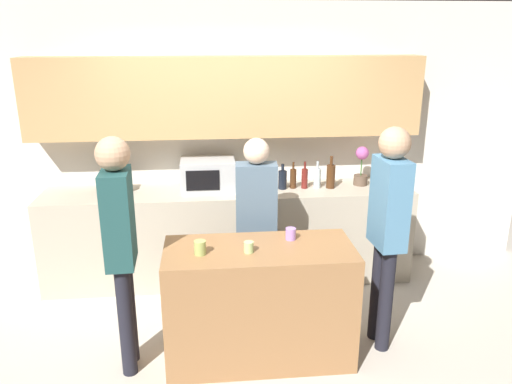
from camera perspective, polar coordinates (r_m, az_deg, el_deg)
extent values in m
plane|color=beige|center=(4.06, -1.93, -18.68)|extent=(14.00, 14.00, 0.00)
cube|color=silver|center=(5.11, -3.40, 5.80)|extent=(6.40, 0.08, 2.70)
cube|color=tan|center=(4.84, -3.40, 10.81)|extent=(3.74, 0.32, 0.75)
cube|color=#B7AD99|center=(5.04, -3.05, -4.87)|extent=(3.60, 0.62, 0.94)
cube|color=#996B42|center=(3.88, 0.37, -12.56)|extent=(1.40, 0.62, 0.91)
cube|color=#B7BABC|center=(4.88, -5.51, 1.99)|extent=(0.52, 0.38, 0.30)
cube|color=black|center=(4.69, -6.11, 1.32)|extent=(0.31, 0.01, 0.19)
cube|color=black|center=(4.98, -16.07, 0.97)|extent=(0.26, 0.16, 0.18)
cube|color=black|center=(4.96, -16.73, 1.97)|extent=(0.02, 0.11, 0.01)
cube|color=black|center=(4.95, -15.60, 2.01)|extent=(0.02, 0.11, 0.01)
cylinder|color=brown|center=(5.14, 11.85, 1.34)|extent=(0.14, 0.14, 0.10)
cylinder|color=#38662D|center=(5.10, 11.95, 2.85)|extent=(0.01, 0.01, 0.18)
sphere|color=#B25199|center=(5.07, 12.05, 4.38)|extent=(0.13, 0.13, 0.13)
cylinder|color=black|center=(4.90, 3.05, 1.39)|extent=(0.08, 0.08, 0.18)
cylinder|color=black|center=(4.86, 3.07, 2.81)|extent=(0.03, 0.03, 0.07)
cylinder|color=#472814|center=(4.93, 4.26, 1.52)|extent=(0.06, 0.06, 0.19)
cylinder|color=#472814|center=(4.89, 4.30, 3.01)|extent=(0.02, 0.02, 0.07)
cylinder|color=maroon|center=(4.93, 5.57, 1.52)|extent=(0.06, 0.06, 0.19)
cylinder|color=maroon|center=(4.89, 5.62, 3.04)|extent=(0.02, 0.02, 0.08)
cylinder|color=silver|center=(4.96, 7.00, 1.55)|extent=(0.07, 0.07, 0.19)
cylinder|color=silver|center=(4.92, 7.06, 3.06)|extent=(0.02, 0.02, 0.08)
cylinder|color=#472814|center=(4.97, 8.53, 1.75)|extent=(0.09, 0.09, 0.23)
cylinder|color=#472814|center=(4.93, 8.62, 3.55)|extent=(0.03, 0.03, 0.09)
cylinder|color=#B7D888|center=(3.58, -0.83, -6.33)|extent=(0.07, 0.07, 0.08)
cylinder|color=#A4B762|center=(3.57, -6.41, -6.36)|extent=(0.09, 0.09, 0.10)
cylinder|color=#AE80D4|center=(3.80, 3.99, -4.79)|extent=(0.08, 0.08, 0.09)
cylinder|color=black|center=(4.41, 1.09, -9.52)|extent=(0.11, 0.11, 0.78)
cylinder|color=black|center=(4.40, -1.02, -9.56)|extent=(0.11, 0.11, 0.78)
cube|color=slate|center=(4.13, 0.04, -0.90)|extent=(0.35, 0.21, 0.62)
sphere|color=beige|center=(4.01, 0.04, 4.70)|extent=(0.21, 0.21, 0.21)
cylinder|color=black|center=(4.08, 14.59, -11.89)|extent=(0.11, 0.11, 0.86)
cylinder|color=black|center=(4.21, 13.72, -10.86)|extent=(0.11, 0.11, 0.86)
cube|color=teal|center=(3.84, 15.02, -1.24)|extent=(0.21, 0.35, 0.68)
sphere|color=tan|center=(3.72, 15.58, 5.44)|extent=(0.23, 0.23, 0.23)
cylinder|color=black|center=(3.95, -14.39, -12.96)|extent=(0.11, 0.11, 0.86)
cylinder|color=black|center=(3.82, -14.62, -14.18)|extent=(0.11, 0.11, 0.86)
cube|color=#204A4A|center=(3.55, -15.46, -2.91)|extent=(0.20, 0.35, 0.68)
sphere|color=tan|center=(3.42, -16.08, 4.23)|extent=(0.23, 0.23, 0.23)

